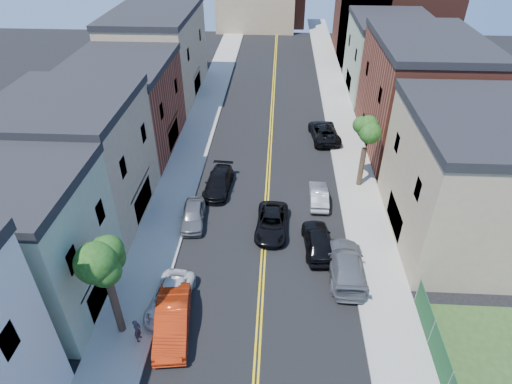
# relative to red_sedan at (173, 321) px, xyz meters

# --- Properties ---
(sidewalk_left) EXTENTS (3.20, 100.00, 0.15)m
(sidewalk_left) POSITION_rel_red_sedan_xyz_m (-2.99, 25.80, -0.78)
(sidewalk_left) COLOR gray
(sidewalk_left) RESTS_ON ground
(sidewalk_right) EXTENTS (3.20, 100.00, 0.15)m
(sidewalk_right) POSITION_rel_red_sedan_xyz_m (12.81, 25.80, -0.78)
(sidewalk_right) COLOR gray
(sidewalk_right) RESTS_ON ground
(curb_left) EXTENTS (0.30, 100.00, 0.15)m
(curb_left) POSITION_rel_red_sedan_xyz_m (-1.24, 25.80, -0.78)
(curb_left) COLOR gray
(curb_left) RESTS_ON ground
(curb_right) EXTENTS (0.30, 100.00, 0.15)m
(curb_right) POSITION_rel_red_sedan_xyz_m (11.06, 25.80, -0.78)
(curb_right) COLOR gray
(curb_right) RESTS_ON ground
(bldg_left_palegrn) EXTENTS (9.00, 8.00, 8.50)m
(bldg_left_palegrn) POSITION_rel_red_sedan_xyz_m (-9.09, 1.80, 3.39)
(bldg_left_palegrn) COLOR gray
(bldg_left_palegrn) RESTS_ON ground
(bldg_left_tan_near) EXTENTS (9.00, 10.00, 9.00)m
(bldg_left_tan_near) POSITION_rel_red_sedan_xyz_m (-9.09, 10.80, 3.64)
(bldg_left_tan_near) COLOR #998466
(bldg_left_tan_near) RESTS_ON ground
(bldg_left_brick) EXTENTS (9.00, 12.00, 8.00)m
(bldg_left_brick) POSITION_rel_red_sedan_xyz_m (-9.09, 21.80, 3.14)
(bldg_left_brick) COLOR brown
(bldg_left_brick) RESTS_ON ground
(bldg_left_tan_far) EXTENTS (9.00, 16.00, 9.50)m
(bldg_left_tan_far) POSITION_rel_red_sedan_xyz_m (-9.09, 35.80, 3.89)
(bldg_left_tan_far) COLOR #998466
(bldg_left_tan_far) RESTS_ON ground
(bldg_right_tan) EXTENTS (9.00, 12.00, 9.00)m
(bldg_right_tan) POSITION_rel_red_sedan_xyz_m (18.91, 9.80, 3.64)
(bldg_right_tan) COLOR #998466
(bldg_right_tan) RESTS_ON ground
(bldg_right_brick) EXTENTS (9.00, 14.00, 10.00)m
(bldg_right_brick) POSITION_rel_red_sedan_xyz_m (18.91, 23.80, 4.14)
(bldg_right_brick) COLOR brown
(bldg_right_brick) RESTS_ON ground
(bldg_right_palegrn) EXTENTS (9.00, 12.00, 8.50)m
(bldg_right_palegrn) POSITION_rel_red_sedan_xyz_m (18.91, 37.80, 3.39)
(bldg_right_palegrn) COLOR gray
(bldg_right_palegrn) RESTS_ON ground
(church) EXTENTS (16.20, 14.20, 22.60)m
(church) POSITION_rel_red_sedan_xyz_m (21.25, 52.87, 6.39)
(church) COLOR #4C2319
(church) RESTS_ON ground
(tree_left_mid) EXTENTS (5.20, 5.20, 9.29)m
(tree_left_mid) POSITION_rel_red_sedan_xyz_m (-2.96, -0.19, 5.73)
(tree_left_mid) COLOR #37271B
(tree_left_mid) RESTS_ON sidewalk_left
(tree_right_far) EXTENTS (4.40, 4.40, 8.03)m
(tree_right_far) POSITION_rel_red_sedan_xyz_m (12.83, 15.81, 4.90)
(tree_right_far) COLOR #37271B
(tree_right_far) RESTS_ON sidewalk_right
(red_sedan) EXTENTS (2.48, 5.39, 1.71)m
(red_sedan) POSITION_rel_red_sedan_xyz_m (0.00, 0.00, 0.00)
(red_sedan) COLOR red
(red_sedan) RESTS_ON ground
(white_pickup) EXTENTS (2.61, 4.82, 1.28)m
(white_pickup) POSITION_rel_red_sedan_xyz_m (-0.59, 1.78, -0.21)
(white_pickup) COLOR silver
(white_pickup) RESTS_ON ground
(grey_car_left) EXTENTS (2.08, 4.37, 1.44)m
(grey_car_left) POSITION_rel_red_sedan_xyz_m (-0.59, 9.93, -0.14)
(grey_car_left) COLOR #56585D
(grey_car_left) RESTS_ON ground
(black_car_left) EXTENTS (2.41, 5.19, 1.47)m
(black_car_left) POSITION_rel_red_sedan_xyz_m (0.76, 14.48, -0.12)
(black_car_left) COLOR black
(black_car_left) RESTS_ON ground
(grey_car_right) EXTENTS (2.36, 5.71, 1.65)m
(grey_car_right) POSITION_rel_red_sedan_xyz_m (10.41, 5.08, -0.03)
(grey_car_right) COLOR #5A5D62
(grey_car_right) RESTS_ON ground
(black_car_right) EXTENTS (2.27, 4.88, 1.62)m
(black_car_right) POSITION_rel_red_sedan_xyz_m (8.71, 7.42, -0.05)
(black_car_right) COLOR black
(black_car_right) RESTS_ON ground
(silver_car_right) EXTENTS (1.45, 4.09, 1.35)m
(silver_car_right) POSITION_rel_red_sedan_xyz_m (9.15, 13.16, -0.18)
(silver_car_right) COLOR #A9ABB1
(silver_car_right) RESTS_ON ground
(dark_car_right_far) EXTENTS (3.28, 5.95, 1.58)m
(dark_car_right_far) POSITION_rel_red_sedan_xyz_m (10.41, 24.39, -0.07)
(dark_car_right_far) COLOR black
(dark_car_right_far) RESTS_ON ground
(black_suv_lane) EXTENTS (2.51, 5.07, 1.38)m
(black_suv_lane) POSITION_rel_red_sedan_xyz_m (5.41, 9.37, -0.16)
(black_suv_lane) COLOR black
(black_suv_lane) RESTS_ON ground
(pedestrian_left) EXTENTS (0.40, 0.59, 1.56)m
(pedestrian_left) POSITION_rel_red_sedan_xyz_m (-1.79, -0.83, 0.07)
(pedestrian_left) COLOR #28272E
(pedestrian_left) RESTS_ON sidewalk_left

